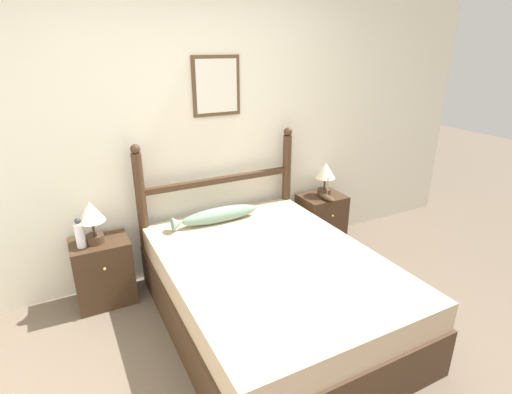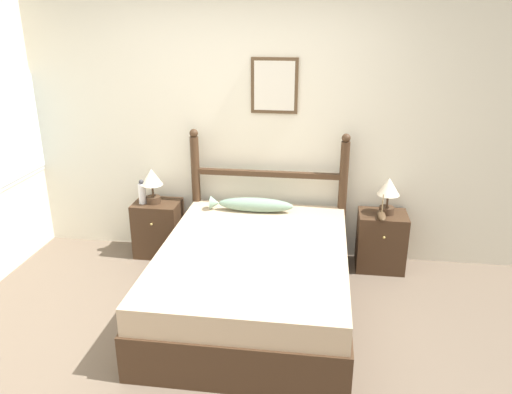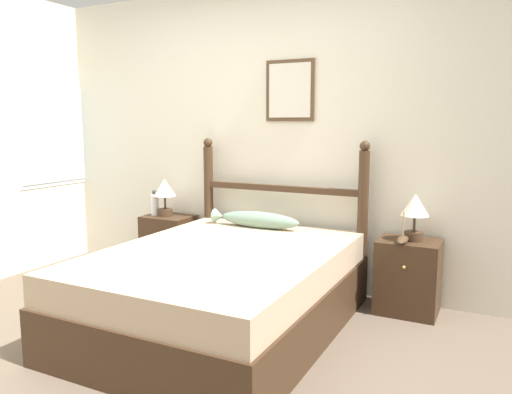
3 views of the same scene
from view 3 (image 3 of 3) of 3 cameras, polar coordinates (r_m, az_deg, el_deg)
The scene contains 11 objects.
ground_plane at distance 3.23m, azimuth -13.66°, elevation -17.50°, with size 16.00×16.00×0.00m, color brown.
wall_back at distance 4.36m, azimuth 0.68°, elevation 6.85°, with size 6.40×0.08×2.55m.
bed at distance 3.47m, azimuth -3.89°, elevation -10.53°, with size 1.49×2.01×0.55m.
headboard at distance 4.20m, azimuth 2.76°, elevation -1.47°, with size 1.49×0.08×1.27m.
nightstand_left at distance 4.74m, azimuth -9.86°, elevation -5.39°, with size 0.44×0.37×0.55m.
nightstand_right at distance 3.90m, azimuth 16.97°, elevation -8.70°, with size 0.44×0.37×0.55m.
table_lamp_left at distance 4.65m, azimuth -10.38°, elevation 0.63°, with size 0.20×0.20×0.34m.
table_lamp_right at distance 3.79m, azimuth 17.70°, elevation -1.40°, with size 0.20×0.20×0.34m.
bottle at distance 4.71m, azimuth -11.49°, elevation -0.76°, with size 0.07×0.07×0.24m.
model_boat at distance 3.72m, azimuth 16.42°, elevation -4.67°, with size 0.07×0.23×0.23m.
fish_pillow at distance 4.07m, azimuth -0.05°, elevation -2.58°, with size 0.77×0.13×0.13m.
Camera 3 is at (1.92, -2.19, 1.40)m, focal length 35.00 mm.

